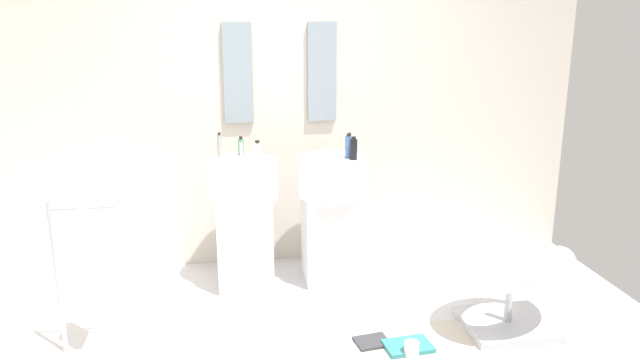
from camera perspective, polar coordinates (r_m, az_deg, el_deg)
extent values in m
cube|color=beige|center=(4.86, -3.74, 7.27)|extent=(4.80, 0.10, 2.60)
cube|color=white|center=(4.60, -7.01, -5.71)|extent=(0.40, 0.40, 0.67)
cylinder|color=white|center=(4.45, -7.21, 0.06)|extent=(0.50, 0.50, 0.28)
cylinder|color=#B7BABF|center=(4.54, -7.34, 2.86)|extent=(0.02, 0.02, 0.10)
cube|color=white|center=(4.66, 0.99, -5.32)|extent=(0.40, 0.40, 0.67)
cylinder|color=white|center=(4.51, 1.02, 0.38)|extent=(0.50, 0.50, 0.28)
cylinder|color=#B7BABF|center=(4.60, 0.74, 3.14)|extent=(0.02, 0.02, 0.10)
cube|color=#8C9EA8|center=(4.75, -7.65, 9.82)|extent=(0.22, 0.03, 0.75)
cube|color=#8C9EA8|center=(4.81, 0.19, 10.01)|extent=(0.22, 0.03, 0.75)
cube|color=#B7BABF|center=(4.24, 16.98, -12.71)|extent=(0.56, 0.50, 0.06)
cylinder|color=#B7BABF|center=(4.16, 17.16, -10.64)|extent=(0.05, 0.05, 0.34)
torus|color=white|center=(4.08, 17.37, -8.10)|extent=(1.04, 1.04, 0.49)
cylinder|color=#B7BABF|center=(3.92, -23.22, -8.43)|extent=(0.03, 0.03, 0.95)
cylinder|color=#B7BABF|center=(3.74, -21.22, -2.42)|extent=(0.36, 0.02, 0.02)
cube|color=white|center=(3.82, -20.87, -6.01)|extent=(0.04, 0.22, 0.50)
cube|color=beige|center=(3.83, 7.03, -15.69)|extent=(1.11, 0.68, 0.01)
cube|color=#38383D|center=(3.91, 4.87, -14.75)|extent=(0.23, 0.20, 0.02)
cube|color=teal|center=(3.88, 8.18, -15.04)|extent=(0.30, 0.23, 0.03)
cylinder|color=white|center=(3.79, 8.51, -15.29)|extent=(0.09, 0.09, 0.09)
cylinder|color=#99999E|center=(4.50, -9.32, 3.09)|extent=(0.04, 0.04, 0.17)
cylinder|color=black|center=(4.48, -9.37, 4.26)|extent=(0.02, 0.02, 0.02)
cylinder|color=#4C72B7|center=(4.45, 2.68, 3.09)|extent=(0.05, 0.05, 0.16)
cylinder|color=black|center=(4.43, 2.69, 4.22)|extent=(0.03, 0.03, 0.02)
cylinder|color=silver|center=(4.50, -5.83, 2.79)|extent=(0.06, 0.06, 0.10)
cylinder|color=black|center=(4.48, -5.85, 3.56)|extent=(0.03, 0.03, 0.02)
cylinder|color=black|center=(4.39, 3.15, 2.85)|extent=(0.05, 0.05, 0.15)
cylinder|color=black|center=(4.37, 3.16, 3.93)|extent=(0.03, 0.03, 0.02)
cylinder|color=#59996B|center=(4.57, -7.35, 3.06)|extent=(0.04, 0.04, 0.12)
cylinder|color=black|center=(4.56, -7.38, 3.91)|extent=(0.02, 0.02, 0.02)
cylinder|color=#C68C38|center=(4.53, 2.75, 3.25)|extent=(0.04, 0.04, 0.15)
cylinder|color=black|center=(4.52, 2.76, 4.28)|extent=(0.02, 0.02, 0.02)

